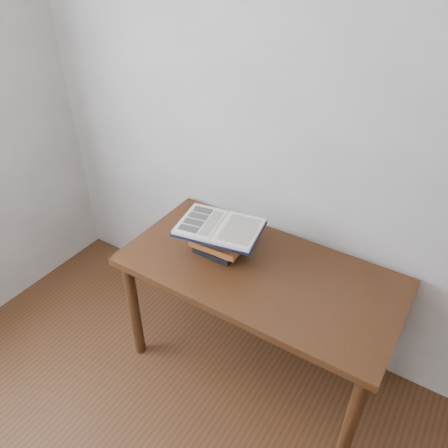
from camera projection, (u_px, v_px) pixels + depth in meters
The scene contains 3 objects.
desk at pixel (259, 284), 2.17m from camera, with size 1.36×0.68×0.73m.
book_stack at pixel (219, 240), 2.18m from camera, with size 0.27×0.20×0.15m.
open_book at pixel (220, 227), 2.11m from camera, with size 0.44×0.35×0.03m.
Camera 1 is at (0.60, -0.06, 2.14)m, focal length 35.00 mm.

